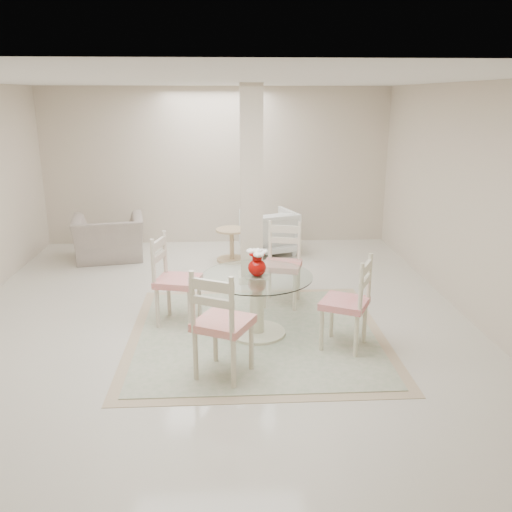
{
  "coord_description": "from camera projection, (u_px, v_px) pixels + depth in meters",
  "views": [
    {
      "loc": [
        0.16,
        -6.0,
        2.54
      ],
      "look_at": [
        0.47,
        -0.32,
        0.85
      ],
      "focal_mm": 38.0,
      "sensor_mm": 36.0,
      "label": 1
    }
  ],
  "objects": [
    {
      "name": "ground",
      "position": [
        215.0,
        317.0,
        6.46
      ],
      "size": [
        7.0,
        7.0,
        0.0
      ],
      "primitive_type": "plane",
      "color": "beige",
      "rests_on": "ground"
    },
    {
      "name": "room_shell",
      "position": [
        211.0,
        161.0,
        5.93
      ],
      "size": [
        6.02,
        7.02,
        2.71
      ],
      "color": "beige",
      "rests_on": "ground"
    },
    {
      "name": "red_vase",
      "position": [
        257.0,
        263.0,
        5.75
      ],
      "size": [
        0.23,
        0.21,
        0.3
      ],
      "color": "#AC0805",
      "rests_on": "dining_table"
    },
    {
      "name": "recliner_taupe",
      "position": [
        109.0,
        238.0,
        8.66
      ],
      "size": [
        1.23,
        1.13,
        0.7
      ],
      "primitive_type": "imported",
      "rotation": [
        0.0,
        0.0,
        3.33
      ],
      "color": "#A29386",
      "rests_on": "ground"
    },
    {
      "name": "dining_chair_east",
      "position": [
        352.0,
        296.0,
        5.5
      ],
      "size": [
        0.59,
        0.59,
        1.1
      ],
      "rotation": [
        0.0,
        0.0,
        -2.05
      ],
      "color": "beige",
      "rests_on": "ground"
    },
    {
      "name": "dining_chair_south",
      "position": [
        219.0,
        317.0,
        4.88
      ],
      "size": [
        0.64,
        0.64,
        1.18
      ],
      "rotation": [
        0.0,
        0.0,
        2.67
      ],
      "color": "beige",
      "rests_on": "ground"
    },
    {
      "name": "side_table",
      "position": [
        232.0,
        246.0,
        8.6
      ],
      "size": [
        0.5,
        0.5,
        0.52
      ],
      "color": "tan",
      "rests_on": "ground"
    },
    {
      "name": "dining_chair_west",
      "position": [
        171.0,
        273.0,
        6.13
      ],
      "size": [
        0.56,
        0.56,
        1.16
      ],
      "rotation": [
        0.0,
        0.0,
        1.33
      ],
      "color": "beige",
      "rests_on": "ground"
    },
    {
      "name": "area_rug",
      "position": [
        257.0,
        334.0,
        5.99
      ],
      "size": [
        2.8,
        2.8,
        0.02
      ],
      "color": "tan",
      "rests_on": "ground"
    },
    {
      "name": "dining_table",
      "position": [
        257.0,
        305.0,
        5.89
      ],
      "size": [
        1.19,
        1.19,
        0.69
      ],
      "rotation": [
        0.0,
        0.0,
        -0.39
      ],
      "color": "beige",
      "rests_on": "ground"
    },
    {
      "name": "column",
      "position": [
        251.0,
        187.0,
        7.35
      ],
      "size": [
        0.3,
        0.3,
        2.7
      ],
      "primitive_type": "cube",
      "color": "beige",
      "rests_on": "ground"
    },
    {
      "name": "dining_chair_north",
      "position": [
        283.0,
        258.0,
        6.75
      ],
      "size": [
        0.56,
        0.56,
        1.14
      ],
      "rotation": [
        0.0,
        0.0,
        -0.25
      ],
      "color": "beige",
      "rests_on": "ground"
    },
    {
      "name": "armchair_white",
      "position": [
        269.0,
        232.0,
        8.99
      ],
      "size": [
        1.01,
        1.02,
        0.73
      ],
      "primitive_type": "imported",
      "rotation": [
        0.0,
        0.0,
        3.48
      ],
      "color": "white",
      "rests_on": "ground"
    }
  ]
}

